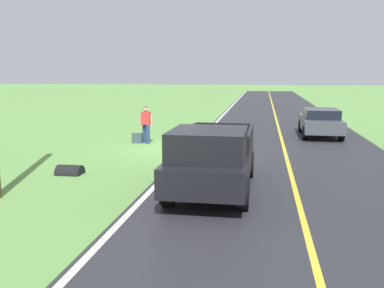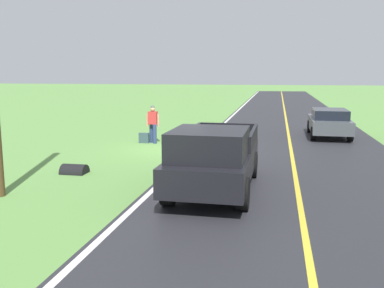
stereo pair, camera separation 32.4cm
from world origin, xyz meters
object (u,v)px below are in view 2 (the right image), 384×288
hitchhiker_walking (153,122)px  sedan_near_oncoming (329,122)px  suitcase_carried (144,138)px  pickup_truck_passing (214,157)px

hitchhiker_walking → sedan_near_oncoming: bearing=-156.1°
hitchhiker_walking → suitcase_carried: 0.86m
suitcase_carried → sedan_near_oncoming: (-8.60, -3.72, 0.52)m
pickup_truck_passing → sedan_near_oncoming: 11.97m
hitchhiker_walking → pickup_truck_passing: size_ratio=0.32×
suitcase_carried → sedan_near_oncoming: size_ratio=0.11×
suitcase_carried → pickup_truck_passing: size_ratio=0.09×
suitcase_carried → pickup_truck_passing: pickup_truck_passing is taller
suitcase_carried → sedan_near_oncoming: bearing=111.6°
hitchhiker_walking → sedan_near_oncoming: (-8.18, -3.63, -0.23)m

